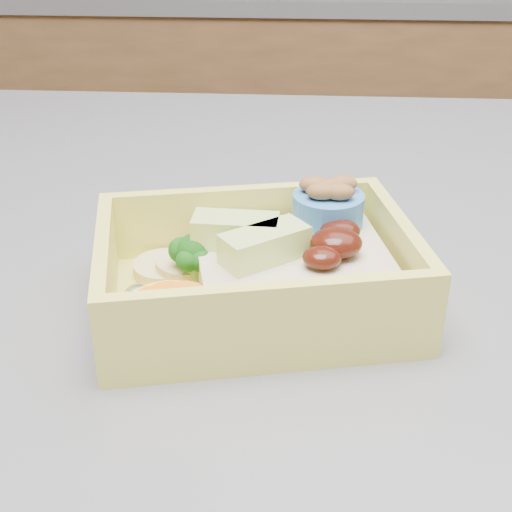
{
  "coord_description": "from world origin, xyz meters",
  "views": [
    {
      "loc": [
        0.04,
        -0.47,
        1.15
      ],
      "look_at": [
        0.02,
        -0.12,
        0.95
      ],
      "focal_mm": 50.0,
      "sensor_mm": 36.0,
      "label": 1
    }
  ],
  "objects": [
    {
      "name": "bento_box",
      "position": [
        0.02,
        -0.12,
        0.94
      ],
      "size": [
        0.2,
        0.16,
        0.06
      ],
      "rotation": [
        0.0,
        0.0,
        0.21
      ],
      "color": "#E2DC5D",
      "rests_on": "island"
    }
  ]
}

